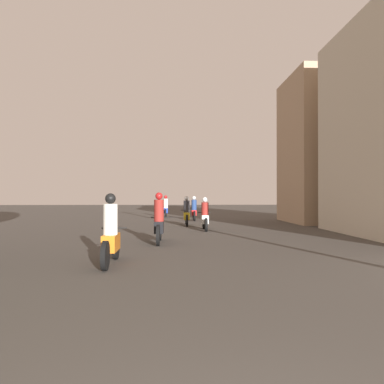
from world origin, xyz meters
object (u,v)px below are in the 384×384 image
at_px(motorcycle_orange, 111,236).
at_px(building_right_far, 329,150).
at_px(motorcycle_red, 194,210).
at_px(motorcycle_blue, 166,209).
at_px(motorcycle_yellow, 187,213).
at_px(motorcycle_white, 205,217).
at_px(motorcycle_black, 159,223).

relative_size(motorcycle_orange, building_right_far, 0.24).
height_order(motorcycle_red, motorcycle_blue, motorcycle_blue).
relative_size(motorcycle_yellow, motorcycle_blue, 1.06).
height_order(motorcycle_white, motorcycle_red, motorcycle_red).
xyz_separation_m(motorcycle_black, building_right_far, (9.50, 8.99, 3.56)).
bearing_deg(motorcycle_black, motorcycle_blue, 83.08).
bearing_deg(motorcycle_blue, motorcycle_orange, -91.43).
height_order(motorcycle_white, building_right_far, building_right_far).
xyz_separation_m(motorcycle_red, motorcycle_blue, (-1.86, 3.22, 0.01)).
height_order(motorcycle_yellow, motorcycle_blue, motorcycle_blue).
bearing_deg(motorcycle_red, building_right_far, -9.57).
bearing_deg(motorcycle_black, motorcycle_white, 59.60).
distance_m(motorcycle_red, motorcycle_blue, 3.72).
xyz_separation_m(motorcycle_orange, motorcycle_yellow, (2.05, 10.95, -0.02)).
relative_size(motorcycle_orange, motorcycle_red, 1.07).
bearing_deg(motorcycle_orange, motorcycle_black, 66.84).
height_order(motorcycle_black, motorcycle_white, motorcycle_black).
distance_m(motorcycle_yellow, building_right_far, 9.30).
xyz_separation_m(motorcycle_orange, motorcycle_black, (0.92, 3.82, 0.02)).
distance_m(motorcycle_black, motorcycle_white, 4.81).
xyz_separation_m(motorcycle_black, motorcycle_blue, (-0.15, 14.28, -0.04)).
distance_m(motorcycle_white, motorcycle_yellow, 2.80).
relative_size(motorcycle_white, motorcycle_red, 1.03).
height_order(motorcycle_orange, motorcycle_blue, motorcycle_orange).
relative_size(motorcycle_black, motorcycle_white, 1.06).
relative_size(motorcycle_white, motorcycle_blue, 1.04).
distance_m(motorcycle_yellow, motorcycle_blue, 7.26).
xyz_separation_m(motorcycle_yellow, motorcycle_red, (0.58, 3.93, -0.01)).
bearing_deg(motorcycle_blue, motorcycle_red, -58.99).
bearing_deg(motorcycle_black, motorcycle_red, 73.70).
bearing_deg(motorcycle_blue, motorcycle_white, -77.39).
xyz_separation_m(motorcycle_white, motorcycle_blue, (-2.02, 9.85, 0.02)).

